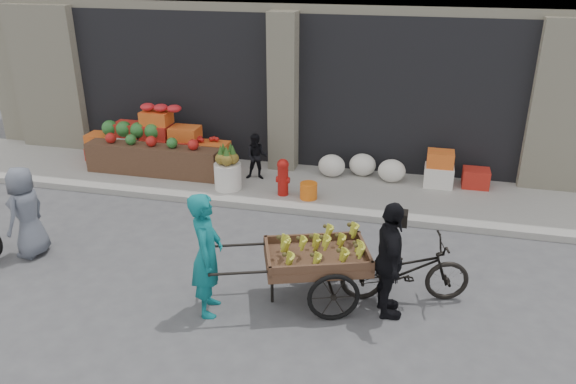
% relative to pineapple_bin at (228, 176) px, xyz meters
% --- Properties ---
extents(ground, '(80.00, 80.00, 0.00)m').
position_rel_pineapple_bin_xyz_m(ground, '(0.75, -3.60, -0.37)').
color(ground, '#424244').
rests_on(ground, ground).
extents(sidewalk, '(18.00, 2.20, 0.12)m').
position_rel_pineapple_bin_xyz_m(sidewalk, '(0.75, 0.50, -0.31)').
color(sidewalk, gray).
rests_on(sidewalk, ground).
extents(fruit_display, '(3.10, 1.12, 1.24)m').
position_rel_pineapple_bin_xyz_m(fruit_display, '(-1.73, 0.78, 0.30)').
color(fruit_display, '#AE2218').
rests_on(fruit_display, sidewalk).
extents(pineapple_bin, '(0.52, 0.52, 0.50)m').
position_rel_pineapple_bin_xyz_m(pineapple_bin, '(0.00, 0.00, 0.00)').
color(pineapple_bin, silver).
rests_on(pineapple_bin, sidewalk).
extents(fire_hydrant, '(0.22, 0.22, 0.71)m').
position_rel_pineapple_bin_xyz_m(fire_hydrant, '(1.10, -0.05, 0.13)').
color(fire_hydrant, '#A5140F').
rests_on(fire_hydrant, sidewalk).
extents(orange_bucket, '(0.32, 0.32, 0.30)m').
position_rel_pineapple_bin_xyz_m(orange_bucket, '(1.60, -0.10, -0.10)').
color(orange_bucket, orange).
rests_on(orange_bucket, sidewalk).
extents(right_bay_goods, '(3.35, 0.60, 0.70)m').
position_rel_pineapple_bin_xyz_m(right_bay_goods, '(3.36, 1.10, 0.04)').
color(right_bay_goods, silver).
rests_on(right_bay_goods, sidewalk).
extents(seated_person, '(0.51, 0.43, 0.93)m').
position_rel_pineapple_bin_xyz_m(seated_person, '(0.40, 0.60, 0.21)').
color(seated_person, black).
rests_on(seated_person, sidewalk).
extents(banana_cart, '(2.45, 1.59, 0.95)m').
position_rel_pineapple_bin_xyz_m(banana_cart, '(2.28, -3.11, 0.32)').
color(banana_cart, brown).
rests_on(banana_cart, ground).
extents(vendor_woman, '(0.53, 0.68, 1.67)m').
position_rel_pineapple_bin_xyz_m(vendor_woman, '(1.02, -3.67, 0.47)').
color(vendor_woman, '#0E696E').
rests_on(vendor_woman, ground).
extents(vendor_grey, '(0.48, 0.72, 1.43)m').
position_rel_pineapple_bin_xyz_m(vendor_grey, '(-2.18, -2.92, 0.35)').
color(vendor_grey, slate).
rests_on(vendor_grey, ground).
extents(bicycle, '(1.81, 0.98, 0.90)m').
position_rel_pineapple_bin_xyz_m(bicycle, '(3.47, -2.80, 0.08)').
color(bicycle, black).
rests_on(bicycle, ground).
extents(cyclist, '(0.59, 0.99, 1.57)m').
position_rel_pineapple_bin_xyz_m(cyclist, '(3.27, -3.20, 0.42)').
color(cyclist, black).
rests_on(cyclist, ground).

